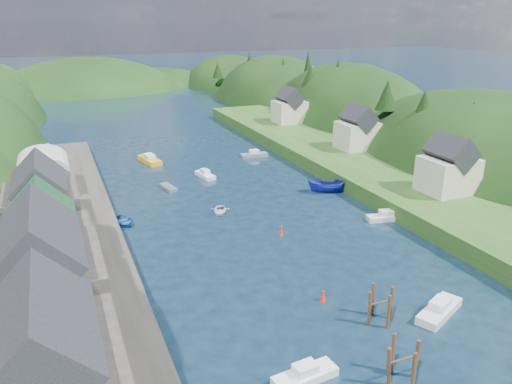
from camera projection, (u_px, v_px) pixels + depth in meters
name	position (u px, v px, depth m)	size (l,w,h in m)	color
ground	(208.00, 175.00, 87.03)	(600.00, 600.00, 0.00)	black
hillside_right	(348.00, 155.00, 127.51)	(36.00, 245.56, 48.00)	black
far_hills	(119.00, 114.00, 199.09)	(103.00, 68.00, 44.00)	black
hill_trees	(186.00, 98.00, 96.26)	(90.55, 147.25, 12.70)	black
quay_left	(73.00, 272.00, 51.91)	(12.00, 110.00, 2.00)	#2D2B28
quayside_buildings	(46.00, 286.00, 37.30)	(8.00, 35.84, 12.90)	#2D2B28
boat_sheds	(44.00, 182.00, 66.31)	(7.00, 21.00, 7.50)	#2D2D30
terrace_right	(362.00, 168.00, 86.93)	(16.00, 120.00, 2.40)	#234719
right_bank_cottages	(352.00, 131.00, 93.73)	(9.00, 59.24, 8.41)	beige
piling_cluster_near	(403.00, 366.00, 37.42)	(2.95, 2.78, 3.94)	#382314
piling_cluster_far	(380.00, 308.00, 44.96)	(2.85, 2.69, 3.80)	#382314
channel_buoy_near	(323.00, 296.00, 48.47)	(0.70, 0.70, 1.10)	#B71E0E
channel_buoy_far	(281.00, 231.00, 63.17)	(0.70, 0.70, 1.10)	#B71E0E
moored_boats	(262.00, 233.00, 62.06)	(38.43, 83.53, 2.24)	#51585D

